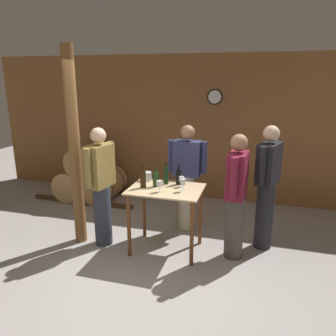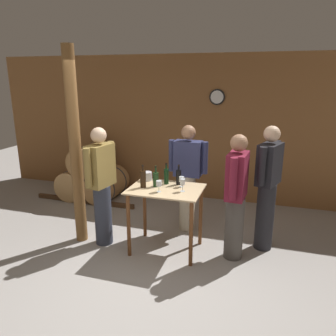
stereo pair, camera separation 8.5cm
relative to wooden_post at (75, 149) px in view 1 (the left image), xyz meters
name	(u,v)px [view 1 (the left image)]	position (x,y,z in m)	size (l,w,h in m)	color
ground_plane	(144,282)	(1.22, -0.70, -1.35)	(14.00, 14.00, 0.00)	#9E9993
back_wall	(196,129)	(1.22, 2.24, 0.00)	(8.40, 0.08, 2.70)	brown
barrel_rack	(90,176)	(-0.72, 1.61, -0.91)	(2.01, 0.86, 1.08)	#4C331E
tasting_table	(166,202)	(1.26, 0.08, -0.65)	(0.95, 0.70, 0.89)	#D1B284
wooden_post	(75,149)	(0.00, 0.00, 0.00)	(0.16, 0.16, 2.70)	brown
wine_bottle_far_left	(143,179)	(0.96, 0.03, -0.34)	(0.08, 0.08, 0.31)	black
wine_bottle_left	(156,179)	(1.11, 0.12, -0.36)	(0.08, 0.08, 0.28)	#193819
wine_bottle_center	(166,176)	(1.21, 0.27, -0.35)	(0.06, 0.06, 0.29)	black
wine_bottle_right	(179,177)	(1.38, 0.29, -0.35)	(0.07, 0.07, 0.28)	black
wine_glass_near_left	(159,184)	(1.22, -0.07, -0.35)	(0.07, 0.07, 0.15)	silver
wine_glass_near_center	(182,179)	(1.44, 0.21, -0.36)	(0.07, 0.07, 0.14)	silver
wine_glass_near_right	(183,182)	(1.50, 0.04, -0.34)	(0.06, 0.06, 0.17)	silver
ice_bucket	(147,176)	(0.90, 0.34, -0.40)	(0.14, 0.14, 0.12)	silver
person_host	(236,195)	(2.16, 0.16, -0.49)	(0.25, 0.59, 1.64)	#4C4742
person_visitor_with_scarf	(101,185)	(0.36, 0.01, -0.47)	(0.29, 0.58, 1.66)	#333847
person_visitor_bearded	(187,176)	(1.38, 0.78, -0.49)	(0.59, 0.24, 1.63)	#B7AD93
person_visitor_near_door	(267,185)	(2.53, 0.53, -0.45)	(0.34, 0.56, 1.70)	#232328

